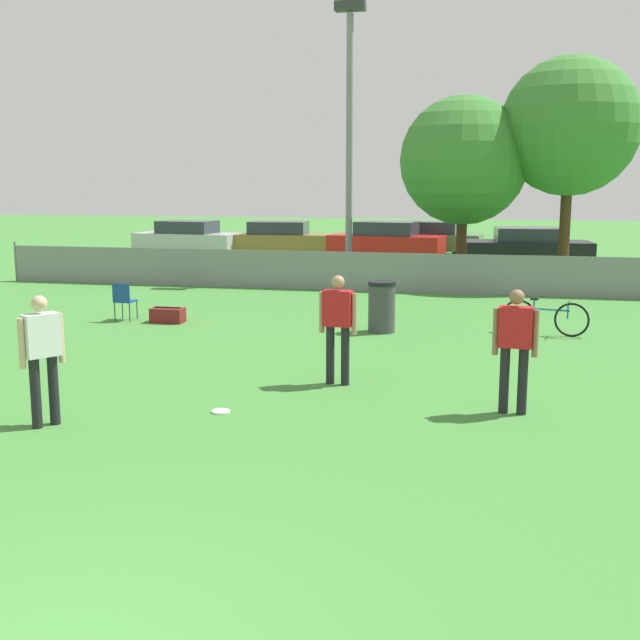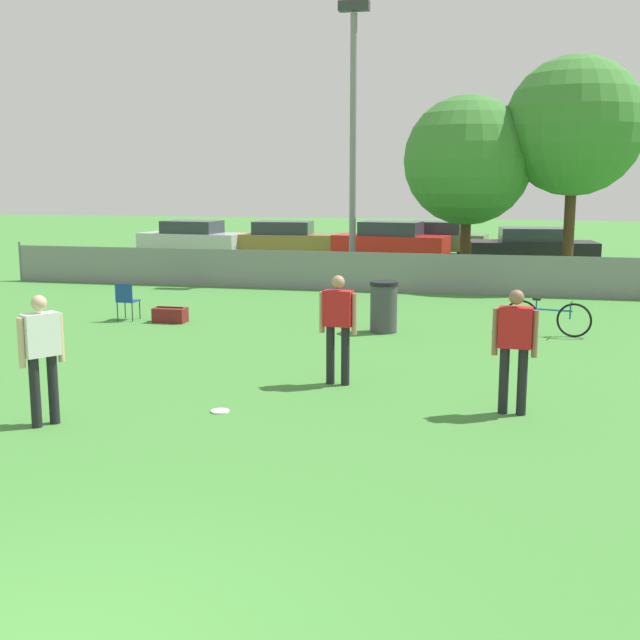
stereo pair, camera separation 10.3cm
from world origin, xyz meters
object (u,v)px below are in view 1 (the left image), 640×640
object	(u,v)px
trash_bin	(382,307)
parked_car_red	(386,241)
light_pole	(349,120)
parked_car_olive	(432,238)
player_defender_red	(515,342)
player_thrower_red	(338,321)
parked_car_tan	(278,239)
folding_chair_sideline	(124,299)
tree_near_pole	(464,161)
bicycle_sideline	(545,317)
parked_car_silver	(188,238)
parked_car_dark	(528,246)
gear_bag_sideline	(168,315)
frisbee_disc	(221,411)
tree_far_right	(570,127)
player_receiver_white	(42,351)

from	to	relation	value
trash_bin	parked_car_red	bearing A→B (deg)	97.34
light_pole	parked_car_olive	world-z (taller)	light_pole
trash_bin	parked_car_olive	bearing A→B (deg)	91.15
player_defender_red	player_thrower_red	size ratio (longest dim) A/B	1.00
parked_car_red	parked_car_tan	bearing A→B (deg)	-174.76
folding_chair_sideline	light_pole	bearing A→B (deg)	-113.64
player_thrower_red	parked_car_olive	xyz separation A→B (m)	(-0.29, 22.05, -0.32)
tree_near_pole	parked_car_olive	xyz separation A→B (m)	(-1.57, 8.79, -2.99)
bicycle_sideline	parked_car_silver	distance (m)	20.25
parked_car_tan	parked_car_dark	xyz separation A→B (m)	(9.95, -1.62, -0.01)
player_thrower_red	gear_bag_sideline	distance (m)	6.56
light_pole	parked_car_silver	xyz separation A→B (m)	(-8.18, 7.44, -4.17)
gear_bag_sideline	parked_car_red	world-z (taller)	parked_car_red
frisbee_disc	parked_car_olive	bearing A→B (deg)	87.68
frisbee_disc	folding_chair_sideline	bearing A→B (deg)	125.26
parked_car_silver	parked_car_tan	xyz separation A→B (m)	(3.80, 0.49, -0.01)
frisbee_disc	tree_near_pole	bearing A→B (deg)	80.46
tree_far_right	trash_bin	size ratio (longest dim) A/B	6.33
folding_chair_sideline	trash_bin	distance (m)	5.79
tree_near_pole	player_thrower_red	world-z (taller)	tree_near_pole
light_pole	parked_car_tan	bearing A→B (deg)	118.98
parked_car_red	light_pole	bearing A→B (deg)	-82.73
tree_near_pole	player_defender_red	distance (m)	14.60
parked_car_dark	trash_bin	bearing A→B (deg)	-109.42
trash_bin	parked_car_olive	distance (m)	17.66
parked_car_silver	parked_car_dark	world-z (taller)	parked_car_silver
parked_car_dark	tree_near_pole	bearing A→B (deg)	-118.13
tree_near_pole	parked_car_silver	world-z (taller)	tree_near_pole
light_pole	parked_car_tan	world-z (taller)	light_pole
gear_bag_sideline	parked_car_tan	world-z (taller)	parked_car_tan
folding_chair_sideline	gear_bag_sideline	distance (m)	1.08
player_defender_red	gear_bag_sideline	world-z (taller)	player_defender_red
tree_far_right	player_thrower_red	bearing A→B (deg)	-107.99
trash_bin	parked_car_red	xyz separation A→B (m)	(-2.02, 15.65, 0.17)
tree_near_pole	parked_car_tan	distance (m)	10.87
player_defender_red	parked_car_dark	world-z (taller)	player_defender_red
trash_bin	parked_car_olive	world-z (taller)	parked_car_olive
player_defender_red	frisbee_disc	size ratio (longest dim) A/B	6.61
tree_far_right	bicycle_sideline	distance (m)	9.54
tree_near_pole	bicycle_sideline	distance (m)	9.32
bicycle_sideline	gear_bag_sideline	distance (m)	8.05
player_thrower_red	parked_car_red	xyz separation A→B (m)	(-1.96, 20.05, -0.29)
light_pole	parked_car_olive	xyz separation A→B (m)	(1.79, 9.69, -4.20)
bicycle_sideline	parked_car_olive	bearing A→B (deg)	114.17
light_pole	bicycle_sideline	size ratio (longest dim) A/B	4.83
bicycle_sideline	parked_car_tan	distance (m)	18.33
bicycle_sideline	tree_far_right	bearing A→B (deg)	95.74
parked_car_tan	light_pole	bearing A→B (deg)	-64.58
tree_far_right	parked_car_red	world-z (taller)	tree_far_right
folding_chair_sideline	player_receiver_white	bearing A→B (deg)	109.94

